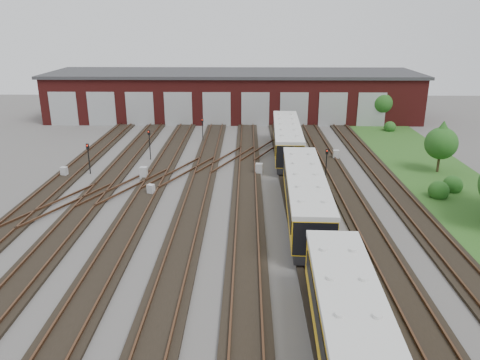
{
  "coord_description": "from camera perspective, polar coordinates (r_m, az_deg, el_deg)",
  "views": [
    {
      "loc": [
        2.01,
        -26.19,
        13.36
      ],
      "look_at": [
        1.47,
        6.58,
        2.0
      ],
      "focal_mm": 35.0,
      "sensor_mm": 36.0,
      "label": 1
    }
  ],
  "objects": [
    {
      "name": "bush_0",
      "position": [
        41.57,
        24.54,
        -0.27
      ],
      "size": [
        1.58,
        1.58,
        1.58
      ],
      "primitive_type": "sphere",
      "color": "#144915",
      "rests_on": "ground"
    },
    {
      "name": "signal_mast_3",
      "position": [
        41.37,
        10.5,
        2.46
      ],
      "size": [
        0.25,
        0.24,
        2.68
      ],
      "rotation": [
        0.0,
        0.0,
        -0.19
      ],
      "color": "black",
      "rests_on": "ground"
    },
    {
      "name": "signal_mast_0",
      "position": [
        44.07,
        -18.0,
        2.99
      ],
      "size": [
        0.26,
        0.25,
        2.81
      ],
      "rotation": [
        0.0,
        0.0,
        0.1
      ],
      "color": "black",
      "rests_on": "ground"
    },
    {
      "name": "relay_cabinet_2",
      "position": [
        41.91,
        -11.66,
        0.87
      ],
      "size": [
        0.66,
        0.57,
        1.04
      ],
      "primitive_type": "cube",
      "rotation": [
        0.0,
        0.0,
        -0.07
      ],
      "color": "#AAACB0",
      "rests_on": "ground"
    },
    {
      "name": "bush_1",
      "position": [
        39.74,
        23.1,
        -0.91
      ],
      "size": [
        1.59,
        1.59,
        1.59
      ],
      "primitive_type": "sphere",
      "color": "#144915",
      "rests_on": "ground"
    },
    {
      "name": "relay_cabinet_1",
      "position": [
        37.88,
        -10.81,
        -1.18
      ],
      "size": [
        0.66,
        0.62,
        0.88
      ],
      "primitive_type": "cube",
      "rotation": [
        0.0,
        0.0,
        -0.43
      ],
      "color": "#AAACB0",
      "rests_on": "ground"
    },
    {
      "name": "tree_1",
      "position": [
        45.76,
        23.38,
        4.56
      ],
      "size": [
        2.9,
        2.9,
        4.8
      ],
      "color": "#332817",
      "rests_on": "ground"
    },
    {
      "name": "signal_mast_2",
      "position": [
        53.38,
        -4.59,
        6.48
      ],
      "size": [
        0.24,
        0.22,
        2.7
      ],
      "rotation": [
        0.0,
        0.0,
        -0.09
      ],
      "color": "black",
      "rests_on": "ground"
    },
    {
      "name": "ground",
      "position": [
        29.47,
        -3.1,
        -7.87
      ],
      "size": [
        120.0,
        120.0,
        0.0
      ],
      "primitive_type": "plane",
      "color": "#43403E",
      "rests_on": "ground"
    },
    {
      "name": "grass_verge",
      "position": [
        42.15,
        24.66,
        -1.14
      ],
      "size": [
        8.0,
        55.0,
        0.05
      ],
      "primitive_type": "cube",
      "color": "#1F4717",
      "rests_on": "ground"
    },
    {
      "name": "relay_cabinet_3",
      "position": [
        42.1,
        2.35,
        1.34
      ],
      "size": [
        0.7,
        0.61,
        1.04
      ],
      "primitive_type": "cube",
      "rotation": [
        0.0,
        0.0,
        -0.15
      ],
      "color": "#AAACB0",
      "rests_on": "ground"
    },
    {
      "name": "signal_mast_1",
      "position": [
        47.11,
        -10.98,
        4.69
      ],
      "size": [
        0.26,
        0.25,
        2.99
      ],
      "rotation": [
        0.0,
        0.0,
        -0.29
      ],
      "color": "black",
      "rests_on": "ground"
    },
    {
      "name": "maintenance_shed",
      "position": [
        66.97,
        -0.81,
        10.39
      ],
      "size": [
        51.0,
        12.5,
        6.35
      ],
      "color": "#571715",
      "rests_on": "ground"
    },
    {
      "name": "metro_train",
      "position": [
        32.57,
        7.92,
        -1.78
      ],
      "size": [
        3.14,
        46.42,
        2.96
      ],
      "rotation": [
        0.0,
        0.0,
        -0.04
      ],
      "color": "black",
      "rests_on": "ground"
    },
    {
      "name": "track_network",
      "position": [
        29.96,
        -3.35,
        -7.17
      ],
      "size": [
        30.4,
        70.0,
        0.33
      ],
      "color": "black",
      "rests_on": "ground"
    },
    {
      "name": "bush_2",
      "position": [
        61.52,
        17.82,
        6.35
      ],
      "size": [
        1.46,
        1.46,
        1.46
      ],
      "primitive_type": "sphere",
      "color": "#144915",
      "rests_on": "ground"
    },
    {
      "name": "relay_cabinet_4",
      "position": [
        47.6,
        11.61,
        3.02
      ],
      "size": [
        0.58,
        0.49,
        0.97
      ],
      "primitive_type": "cube",
      "rotation": [
        0.0,
        0.0,
        -0.0
      ],
      "color": "#AAACB0",
      "rests_on": "ground"
    },
    {
      "name": "tree_0",
      "position": [
        64.41,
        16.87,
        9.39
      ],
      "size": [
        3.16,
        3.16,
        5.24
      ],
      "color": "#332817",
      "rests_on": "ground"
    },
    {
      "name": "relay_cabinet_0",
      "position": [
        44.38,
        -20.64,
        0.94
      ],
      "size": [
        0.59,
        0.52,
        0.89
      ],
      "primitive_type": "cube",
      "rotation": [
        0.0,
        0.0,
        -0.14
      ],
      "color": "#AAACB0",
      "rests_on": "ground"
    }
  ]
}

